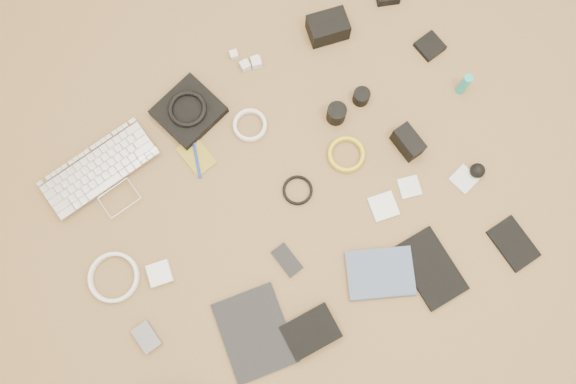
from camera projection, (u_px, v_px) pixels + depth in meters
name	position (u px, v px, depth m)	size (l,w,h in m)	color
laptop	(109.00, 182.00, 1.81)	(0.38, 0.26, 0.03)	silver
headphone_pouch	(189.00, 111.00, 1.86)	(0.19, 0.18, 0.03)	black
headphones	(187.00, 109.00, 1.83)	(0.13, 0.13, 0.02)	black
charger_a	(234.00, 55.00, 1.91)	(0.03, 0.03, 0.02)	silver
charger_b	(256.00, 63.00, 1.90)	(0.03, 0.03, 0.03)	silver
charger_c	(255.00, 61.00, 1.90)	(0.03, 0.03, 0.03)	silver
charger_d	(245.00, 65.00, 1.90)	(0.03, 0.03, 0.03)	silver
dslr_camera	(328.00, 27.00, 1.90)	(0.13, 0.09, 0.08)	black
notebook_olive	(196.00, 156.00, 1.84)	(0.08, 0.12, 0.01)	olive
pen_blue	(196.00, 155.00, 1.83)	(0.01, 0.01, 0.16)	#1429A5
cable_white_a	(250.00, 126.00, 1.86)	(0.11, 0.11, 0.01)	white
lens_a	(336.00, 114.00, 1.84)	(0.06, 0.06, 0.07)	black
lens_b	(361.00, 97.00, 1.86)	(0.06, 0.06, 0.05)	black
card_reader	(430.00, 46.00, 1.92)	(0.08, 0.08, 0.02)	black
power_brick	(160.00, 274.00, 1.75)	(0.07, 0.07, 0.03)	silver
cable_white_b	(114.00, 277.00, 1.75)	(0.16, 0.16, 0.01)	white
cable_black	(298.00, 191.00, 1.81)	(0.10, 0.10, 0.01)	black
cable_yellow	(346.00, 155.00, 1.84)	(0.12, 0.12, 0.01)	gold
flash	(408.00, 142.00, 1.81)	(0.06, 0.11, 0.08)	black
lens_cleaner	(464.00, 84.00, 1.84)	(0.03, 0.03, 0.10)	teal
battery_charger	(147.00, 337.00, 1.71)	(0.06, 0.09, 0.02)	slate
tablet	(255.00, 333.00, 1.72)	(0.20, 0.26, 0.01)	black
phone	(287.00, 260.00, 1.77)	(0.05, 0.10, 0.01)	black
filter_case_left	(383.00, 206.00, 1.80)	(0.08, 0.08, 0.01)	silver
filter_case_mid	(409.00, 187.00, 1.82)	(0.07, 0.07, 0.01)	silver
filter_case_right	(464.00, 179.00, 1.82)	(0.07, 0.07, 0.01)	silver
air_blower	(477.00, 171.00, 1.81)	(0.05, 0.05, 0.05)	black
drive_case	(311.00, 332.00, 1.70)	(0.16, 0.11, 0.04)	black
paperback	(383.00, 298.00, 1.73)	(0.15, 0.21, 0.02)	#425270
notebook_black_a	(430.00, 268.00, 1.76)	(0.14, 0.23, 0.02)	black
notebook_black_b	(513.00, 244.00, 1.77)	(0.10, 0.15, 0.01)	black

